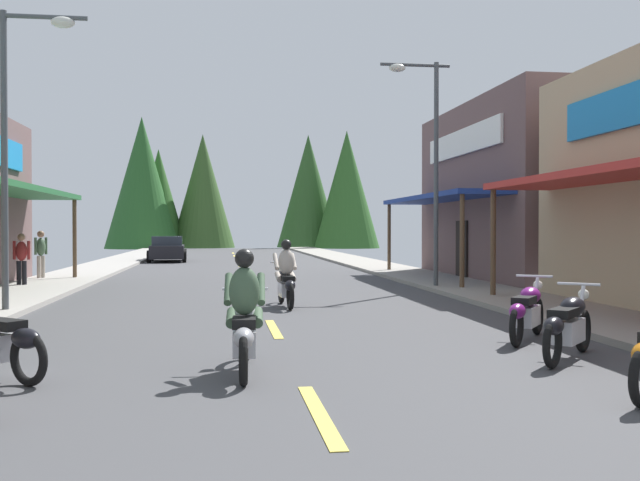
# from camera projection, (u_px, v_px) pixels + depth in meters

# --- Properties ---
(ground) EXTENTS (10.08, 81.42, 0.10)m
(ground) POSITION_uv_depth(u_px,v_px,m) (248.00, 282.00, 25.08)
(ground) COLOR #424244
(sidewalk_left) EXTENTS (2.55, 81.42, 0.12)m
(sidewalk_left) POSITION_uv_depth(u_px,v_px,m) (60.00, 281.00, 24.20)
(sidewalk_left) COLOR #9E9991
(sidewalk_left) RESTS_ON ground
(sidewalk_right) EXTENTS (2.55, 81.42, 0.12)m
(sidewalk_right) POSITION_uv_depth(u_px,v_px,m) (422.00, 277.00, 25.95)
(sidewalk_right) COLOR gray
(sidewalk_right) RESTS_ON ground
(centerline_dashes) EXTENTS (0.16, 54.24, 0.01)m
(centerline_dashes) POSITION_uv_depth(u_px,v_px,m) (246.00, 277.00, 27.04)
(centerline_dashes) COLOR #E0C64C
(centerline_dashes) RESTS_ON ground
(storefront_right_far) EXTENTS (9.84, 10.46, 6.25)m
(storefront_right_far) POSITION_uv_depth(u_px,v_px,m) (569.00, 193.00, 25.94)
(storefront_right_far) COLOR brown
(storefront_right_far) RESTS_ON ground
(streetlamp_left) EXTENTS (2.11, 0.30, 6.38)m
(streetlamp_left) POSITION_uv_depth(u_px,v_px,m) (20.00, 118.00, 15.05)
(streetlamp_left) COLOR #474C51
(streetlamp_left) RESTS_ON ground
(streetlamp_right) EXTENTS (2.11, 0.30, 6.77)m
(streetlamp_right) POSITION_uv_depth(u_px,v_px,m) (426.00, 143.00, 21.32)
(streetlamp_right) COLOR #474C51
(streetlamp_right) RESTS_ON ground
(motorcycle_parked_right_3) EXTENTS (1.52, 1.65, 1.04)m
(motorcycle_parked_right_3) POSITION_uv_depth(u_px,v_px,m) (568.00, 325.00, 9.89)
(motorcycle_parked_right_3) COLOR black
(motorcycle_parked_right_3) RESTS_ON ground
(motorcycle_parked_right_4) EXTENTS (1.35, 1.78, 1.04)m
(motorcycle_parked_right_4) POSITION_uv_depth(u_px,v_px,m) (527.00, 311.00, 11.59)
(motorcycle_parked_right_4) COLOR black
(motorcycle_parked_right_4) RESTS_ON ground
(rider_cruising_lead) EXTENTS (0.60, 2.14, 1.57)m
(rider_cruising_lead) POSITION_uv_depth(u_px,v_px,m) (245.00, 322.00, 8.96)
(rider_cruising_lead) COLOR black
(rider_cruising_lead) RESTS_ON ground
(rider_cruising_trailing) EXTENTS (0.60, 2.14, 1.57)m
(rider_cruising_trailing) POSITION_uv_depth(u_px,v_px,m) (286.00, 279.00, 16.62)
(rider_cruising_trailing) COLOR black
(rider_cruising_trailing) RESTS_ON ground
(pedestrian_by_shop) EXTENTS (0.41, 0.50, 1.75)m
(pedestrian_by_shop) POSITION_uv_depth(u_px,v_px,m) (41.00, 252.00, 24.74)
(pedestrian_by_shop) COLOR #B2A599
(pedestrian_by_shop) RESTS_ON ground
(pedestrian_strolling) EXTENTS (0.55, 0.36, 1.67)m
(pedestrian_strolling) POSITION_uv_depth(u_px,v_px,m) (22.00, 257.00, 21.73)
(pedestrian_strolling) COLOR black
(pedestrian_strolling) RESTS_ON ground
(parked_car_curbside) EXTENTS (2.20, 4.37, 1.40)m
(parked_car_curbside) POSITION_uv_depth(u_px,v_px,m) (167.00, 249.00, 39.55)
(parked_car_curbside) COLOR black
(parked_car_curbside) RESTS_ON ground
(treeline_backdrop) EXTENTS (25.32, 10.72, 12.06)m
(treeline_backdrop) POSITION_uv_depth(u_px,v_px,m) (228.00, 190.00, 68.04)
(treeline_backdrop) COLOR #2C5923
(treeline_backdrop) RESTS_ON ground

